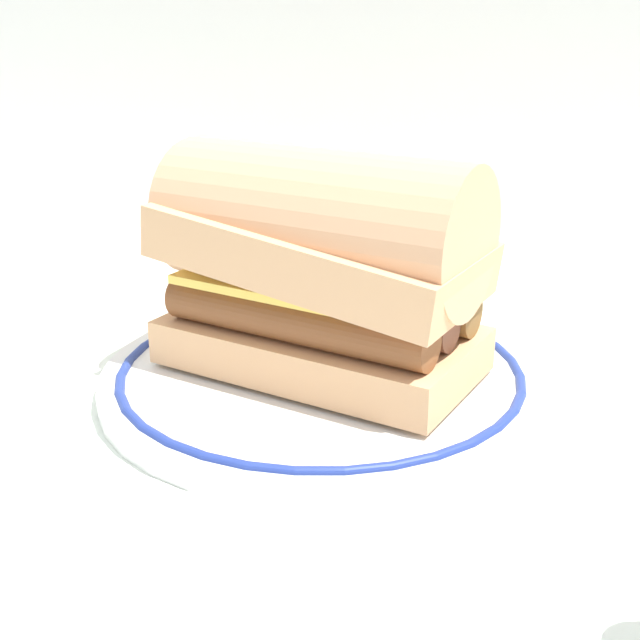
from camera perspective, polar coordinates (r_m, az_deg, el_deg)
ground_plane at (r=0.51m, az=1.57°, el=-4.72°), size 1.50×1.50×0.00m
plate at (r=0.50m, az=-0.00°, el=-3.97°), size 0.27×0.27×0.01m
sausage_sandwich at (r=0.48m, az=-0.00°, el=3.90°), size 0.21×0.17×0.13m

